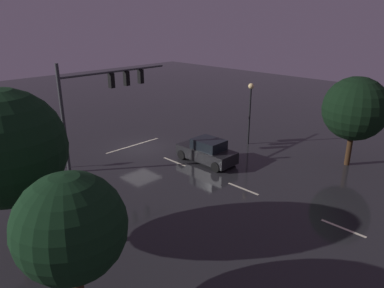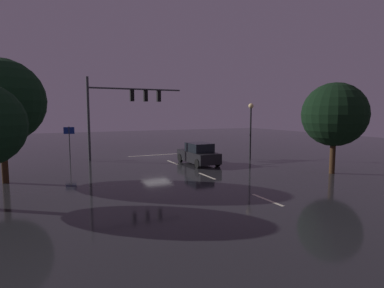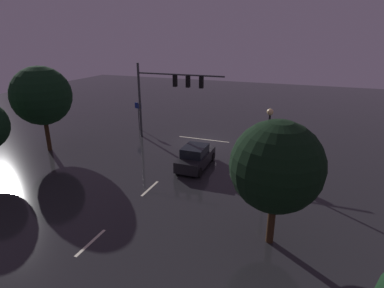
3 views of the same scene
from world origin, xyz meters
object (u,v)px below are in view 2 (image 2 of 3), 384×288
object	(u,v)px
street_lamp_left_kerb	(251,120)
tree_right_near	(1,101)
car_approaching	(198,154)
tree_left_far	(334,115)
route_sign	(69,136)
traffic_signal_assembly	(124,103)

from	to	relation	value
street_lamp_left_kerb	tree_right_near	bearing A→B (deg)	4.04
car_approaching	tree_right_near	distance (m)	13.68
tree_right_near	tree_left_far	distance (m)	20.48
street_lamp_left_kerb	tree_right_near	world-z (taller)	tree_right_near
street_lamp_left_kerb	route_sign	distance (m)	15.89
route_sign	tree_right_near	xyz separation A→B (m)	(4.04, 8.34, 2.66)
car_approaching	tree_right_near	size ratio (longest dim) A/B	0.61
traffic_signal_assembly	tree_left_far	bearing A→B (deg)	131.74
street_lamp_left_kerb	route_sign	world-z (taller)	street_lamp_left_kerb
car_approaching	street_lamp_left_kerb	xyz separation A→B (m)	(-5.14, -0.23, 2.63)
traffic_signal_assembly	street_lamp_left_kerb	distance (m)	11.10
tree_right_near	street_lamp_left_kerb	bearing A→B (deg)	-175.96
traffic_signal_assembly	tree_left_far	world-z (taller)	traffic_signal_assembly
car_approaching	tree_left_far	distance (m)	10.15
tree_left_far	tree_right_near	bearing A→B (deg)	-17.39
car_approaching	route_sign	bearing A→B (deg)	-38.88
car_approaching	tree_left_far	world-z (taller)	tree_left_far
street_lamp_left_kerb	route_sign	bearing A→B (deg)	-26.46
street_lamp_left_kerb	tree_right_near	distance (m)	18.30
route_sign	tree_left_far	bearing A→B (deg)	136.98
tree_right_near	tree_left_far	size ratio (longest dim) A/B	1.18
street_lamp_left_kerb	traffic_signal_assembly	bearing A→B (deg)	-27.26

